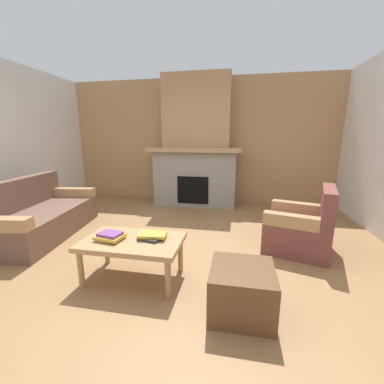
# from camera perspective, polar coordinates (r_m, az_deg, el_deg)

# --- Properties ---
(ground) EXTENTS (9.00, 9.00, 0.00)m
(ground) POSITION_cam_1_polar(r_m,az_deg,el_deg) (3.06, -7.86, -15.48)
(ground) COLOR olive
(wall_back_wood_panel) EXTENTS (6.00, 0.12, 2.70)m
(wall_back_wood_panel) POSITION_cam_1_polar(r_m,az_deg,el_deg) (5.62, 1.66, 11.82)
(wall_back_wood_panel) COLOR tan
(wall_back_wood_panel) RESTS_ON ground
(fireplace) EXTENTS (1.90, 0.82, 2.70)m
(fireplace) POSITION_cam_1_polar(r_m,az_deg,el_deg) (5.25, 0.98, 9.73)
(fireplace) COLOR gray
(fireplace) RESTS_ON ground
(couch) EXTENTS (1.09, 1.90, 0.85)m
(couch) POSITION_cam_1_polar(r_m,az_deg,el_deg) (4.28, -32.26, -4.95)
(couch) COLOR brown
(couch) RESTS_ON ground
(armchair) EXTENTS (0.94, 0.94, 0.85)m
(armchair) POSITION_cam_1_polar(r_m,az_deg,el_deg) (3.46, 24.34, -7.78)
(armchair) COLOR brown
(armchair) RESTS_ON ground
(coffee_table) EXTENTS (1.00, 0.60, 0.43)m
(coffee_table) POSITION_cam_1_polar(r_m,az_deg,el_deg) (2.59, -13.80, -11.90)
(coffee_table) COLOR tan
(coffee_table) RESTS_ON ground
(ottoman) EXTENTS (0.52, 0.52, 0.40)m
(ottoman) POSITION_cam_1_polar(r_m,az_deg,el_deg) (2.21, 11.58, -21.65)
(ottoman) COLOR brown
(ottoman) RESTS_ON ground
(book_stack_near_edge) EXTENTS (0.29, 0.24, 0.08)m
(book_stack_near_edge) POSITION_cam_1_polar(r_m,az_deg,el_deg) (2.61, -18.74, -9.81)
(book_stack_near_edge) COLOR beige
(book_stack_near_edge) RESTS_ON coffee_table
(book_stack_center) EXTENTS (0.29, 0.22, 0.06)m
(book_stack_center) POSITION_cam_1_polar(r_m,az_deg,el_deg) (2.53, -9.46, -10.18)
(book_stack_center) COLOR #2D2D33
(book_stack_center) RESTS_ON coffee_table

